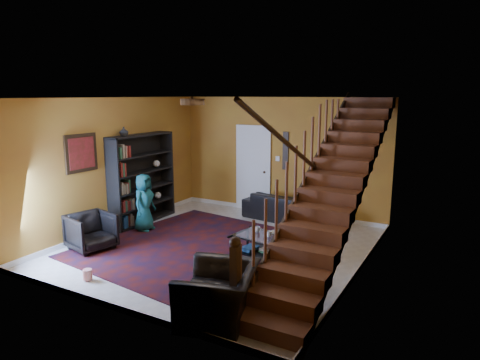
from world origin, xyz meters
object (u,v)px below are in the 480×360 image
object	(u,v)px
bookshelf	(143,180)
sofa	(289,207)
coffee_table	(266,246)
armchair_left	(91,232)
armchair_right	(218,294)

from	to	relation	value
bookshelf	sofa	world-z (taller)	bookshelf
sofa	coffee_table	distance (m)	2.48
coffee_table	bookshelf	bearing A→B (deg)	168.30
armchair_left	armchair_right	xyz separation A→B (m)	(3.42, -1.00, -0.00)
sofa	armchair_left	distance (m)	4.33
bookshelf	coffee_table	distance (m)	3.57
bookshelf	sofa	distance (m)	3.38
coffee_table	sofa	bearing A→B (deg)	103.48
bookshelf	coffee_table	world-z (taller)	bookshelf
bookshelf	sofa	bearing A→B (deg)	30.87
armchair_right	bookshelf	bearing A→B (deg)	-143.77
armchair_right	coffee_table	xyz separation A→B (m)	(-0.35, 2.14, -0.11)
sofa	coffee_table	xyz separation A→B (m)	(0.58, -2.41, -0.07)
armchair_left	bookshelf	bearing A→B (deg)	24.51
armchair_left	armchair_right	size ratio (longest dim) A/B	0.72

